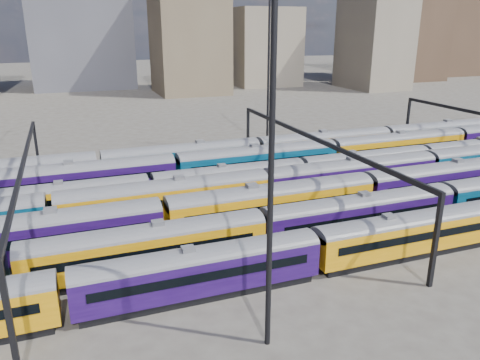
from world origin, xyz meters
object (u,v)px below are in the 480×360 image
object	(u,v)px
rake_1	(360,211)
mast_2	(272,135)
rake_2	(163,215)
rake_0	(411,229)

from	to	relation	value
rake_1	mast_2	xyz separation A→B (m)	(-15.04, -12.00, 11.30)
rake_2	mast_2	size ratio (longest dim) A/B	5.24
rake_0	rake_1	distance (m)	5.38
rake_1	rake_2	xyz separation A→B (m)	(-18.32, 5.00, 0.23)
rake_0	rake_1	xyz separation A→B (m)	(-1.98, 5.00, 0.15)
rake_0	rake_1	bearing A→B (deg)	111.63
rake_2	mast_2	bearing A→B (deg)	-79.09
rake_0	mast_2	xyz separation A→B (m)	(-17.02, -7.00, 11.46)
rake_1	rake_2	distance (m)	18.99
rake_1	rake_2	size ratio (longest dim) A/B	1.08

